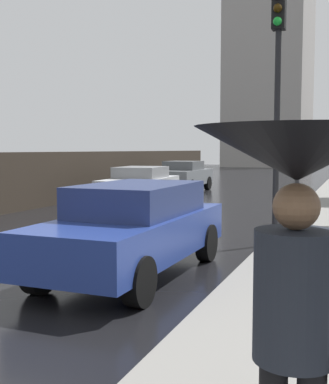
{
  "coord_description": "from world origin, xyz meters",
  "views": [
    {
      "loc": [
        5.71,
        -2.25,
        1.96
      ],
      "look_at": [
        2.09,
        7.09,
        1.11
      ],
      "focal_mm": 46.94,
      "sensor_mm": 36.0,
      "label": 1
    }
  ],
  "objects_px": {
    "car_blue_far_ahead": "(135,227)",
    "pedestrian_with_umbrella_near": "(297,219)",
    "car_grey_behind_camera": "(184,175)",
    "car_silver_near_kerb": "(140,183)",
    "traffic_light": "(278,71)"
  },
  "relations": [
    {
      "from": "car_grey_behind_camera",
      "to": "pedestrian_with_umbrella_near",
      "type": "height_order",
      "value": "pedestrian_with_umbrella_near"
    },
    {
      "from": "pedestrian_with_umbrella_near",
      "to": "car_grey_behind_camera",
      "type": "bearing_deg",
      "value": 110.59
    },
    {
      "from": "car_grey_behind_camera",
      "to": "car_silver_near_kerb",
      "type": "bearing_deg",
      "value": 91.95
    },
    {
      "from": "pedestrian_with_umbrella_near",
      "to": "car_silver_near_kerb",
      "type": "bearing_deg",
      "value": 116.71
    },
    {
      "from": "traffic_light",
      "to": "car_grey_behind_camera",
      "type": "bearing_deg",
      "value": 117.03
    },
    {
      "from": "car_blue_far_ahead",
      "to": "traffic_light",
      "type": "relative_size",
      "value": 0.86
    },
    {
      "from": "car_silver_near_kerb",
      "to": "pedestrian_with_umbrella_near",
      "type": "height_order",
      "value": "pedestrian_with_umbrella_near"
    },
    {
      "from": "car_grey_behind_camera",
      "to": "traffic_light",
      "type": "bearing_deg",
      "value": 118.29
    },
    {
      "from": "car_grey_behind_camera",
      "to": "traffic_light",
      "type": "xyz_separation_m",
      "value": [
        6.07,
        -11.9,
        2.78
      ]
    },
    {
      "from": "car_blue_far_ahead",
      "to": "traffic_light",
      "type": "bearing_deg",
      "value": 64.04
    },
    {
      "from": "car_grey_behind_camera",
      "to": "pedestrian_with_umbrella_near",
      "type": "xyz_separation_m",
      "value": [
        7.38,
        -19.82,
        0.9
      ]
    },
    {
      "from": "car_blue_far_ahead",
      "to": "pedestrian_with_umbrella_near",
      "type": "xyz_separation_m",
      "value": [
        2.97,
        -4.65,
        0.88
      ]
    },
    {
      "from": "car_blue_far_ahead",
      "to": "traffic_light",
      "type": "height_order",
      "value": "traffic_light"
    },
    {
      "from": "car_blue_far_ahead",
      "to": "pedestrian_with_umbrella_near",
      "type": "distance_m",
      "value": 5.59
    },
    {
      "from": "pedestrian_with_umbrella_near",
      "to": "traffic_light",
      "type": "xyz_separation_m",
      "value": [
        -1.31,
        7.92,
        1.88
      ]
    }
  ]
}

